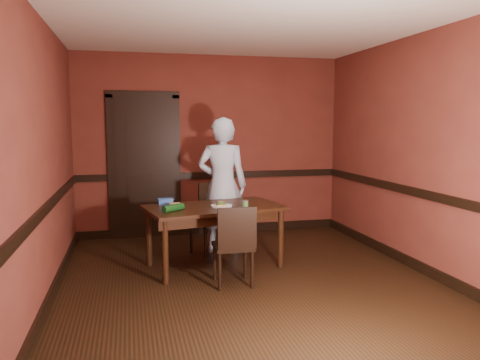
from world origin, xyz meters
name	(u,v)px	position (x,y,z in m)	size (l,w,h in m)	color
floor	(247,279)	(0.00, 0.00, 0.00)	(4.00, 4.50, 0.01)	black
ceiling	(248,24)	(0.00, 0.00, 2.70)	(4.00, 4.50, 0.01)	#EEE5CE
wall_back	(211,146)	(0.00, 2.25, 1.35)	(4.00, 0.02, 2.70)	maroon
wall_front	(342,182)	(0.00, -2.25, 1.35)	(4.00, 0.02, 2.70)	maroon
wall_left	(45,159)	(-2.00, 0.00, 1.35)	(0.02, 4.50, 2.70)	maroon
wall_right	(416,153)	(2.00, 0.00, 1.35)	(0.02, 4.50, 2.70)	maroon
dado_back	(211,175)	(0.00, 2.23, 0.90)	(4.00, 0.03, 0.10)	black
dado_left	(49,205)	(-1.99, 0.00, 0.90)	(0.03, 4.50, 0.10)	black
dado_right	(413,192)	(1.99, 0.00, 0.90)	(0.03, 4.50, 0.10)	black
baseboard_back	(212,229)	(0.00, 2.23, 0.06)	(4.00, 0.03, 0.12)	black
baseboard_left	(53,289)	(-1.99, 0.00, 0.06)	(0.03, 4.50, 0.12)	black
baseboard_right	(410,262)	(1.99, 0.00, 0.06)	(0.03, 4.50, 0.12)	black
door	(144,164)	(-1.00, 2.22, 1.09)	(1.05, 0.07, 2.20)	black
dining_table	(214,236)	(-0.26, 0.55, 0.36)	(1.55, 0.87, 0.73)	black
chair_far	(210,219)	(-0.22, 1.09, 0.46)	(0.43, 0.43, 0.92)	black
chair_near	(233,244)	(-0.18, -0.10, 0.43)	(0.40, 0.40, 0.85)	black
person	(222,185)	(-0.04, 1.19, 0.88)	(0.64, 0.42, 1.77)	silver
sandwich_plate	(221,205)	(-0.19, 0.49, 0.74)	(0.25, 0.25, 0.06)	white
sauce_jar	(245,204)	(0.07, 0.38, 0.77)	(0.07, 0.07, 0.08)	#4C8D3E
cheese_saucer	(175,206)	(-0.72, 0.56, 0.75)	(0.16, 0.16, 0.05)	white
food_tub	(166,202)	(-0.81, 0.77, 0.76)	(0.18, 0.13, 0.07)	#3A6CCA
wrapped_veg	(173,208)	(-0.76, 0.32, 0.77)	(0.08, 0.08, 0.27)	#103D13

